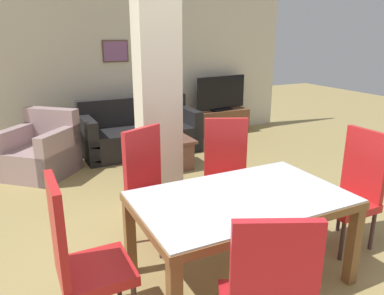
{
  "coord_description": "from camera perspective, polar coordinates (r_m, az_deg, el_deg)",
  "views": [
    {
      "loc": [
        -1.49,
        -2.16,
        1.91
      ],
      "look_at": [
        0.0,
        0.84,
        0.87
      ],
      "focal_mm": 35.0,
      "sensor_mm": 36.0,
      "label": 1
    }
  ],
  "objects": [
    {
      "name": "bottle",
      "position": [
        5.33,
        -4.73,
        2.04
      ],
      "size": [
        0.08,
        0.08,
        0.23
      ],
      "color": "#B2B7BC",
      "rests_on": "coffee_table"
    },
    {
      "name": "tv_stand",
      "position": [
        7.36,
        4.36,
        3.97
      ],
      "size": [
        1.09,
        0.4,
        0.46
      ],
      "color": "brown",
      "rests_on": "ground_plane"
    },
    {
      "name": "dining_chair_head_left",
      "position": [
        2.56,
        -16.75,
        -15.46
      ],
      "size": [
        0.46,
        0.46,
        1.08
      ],
      "rotation": [
        0.0,
        0.0,
        -1.57
      ],
      "color": "red",
      "rests_on": "ground_plane"
    },
    {
      "name": "tv_screen",
      "position": [
        7.25,
        4.46,
        8.19
      ],
      "size": [
        1.09,
        0.26,
        0.65
      ],
      "rotation": [
        0.0,
        0.0,
        3.27
      ],
      "color": "black",
      "rests_on": "tv_stand"
    },
    {
      "name": "sofa",
      "position": [
        6.22,
        -7.93,
        2.03
      ],
      "size": [
        1.86,
        0.85,
        0.87
      ],
      "rotation": [
        0.0,
        0.0,
        3.14
      ],
      "color": "black",
      "rests_on": "ground_plane"
    },
    {
      "name": "dining_table",
      "position": [
        2.94,
        7.43,
        -9.81
      ],
      "size": [
        1.61,
        0.99,
        0.72
      ],
      "color": "brown",
      "rests_on": "ground_plane"
    },
    {
      "name": "dining_chair_far_right",
      "position": [
        3.82,
        5.25,
        -3.61
      ],
      "size": [
        0.61,
        0.61,
        1.08
      ],
      "rotation": [
        0.0,
        0.0,
        2.71
      ],
      "color": "red",
      "rests_on": "ground_plane"
    },
    {
      "name": "ground_plane",
      "position": [
        3.25,
        7.02,
        -18.98
      ],
      "size": [
        18.0,
        18.0,
        0.0
      ],
      "primitive_type": "plane",
      "color": "#9C8750"
    },
    {
      "name": "dining_chair_head_right",
      "position": [
        3.72,
        23.31,
        -5.6
      ],
      "size": [
        0.46,
        0.46,
        1.08
      ],
      "rotation": [
        0.0,
        0.0,
        1.57
      ],
      "color": "red",
      "rests_on": "ground_plane"
    },
    {
      "name": "coffee_table",
      "position": [
        5.45,
        -3.65,
        -0.86
      ],
      "size": [
        0.68,
        0.59,
        0.44
      ],
      "color": "brown",
      "rests_on": "ground_plane"
    },
    {
      "name": "back_wall",
      "position": [
        6.62,
        -13.59,
        11.89
      ],
      "size": [
        7.2,
        0.09,
        2.7
      ],
      "color": "beige",
      "rests_on": "ground_plane"
    },
    {
      "name": "divider_pillar",
      "position": [
        4.0,
        -5.26,
        9.08
      ],
      "size": [
        0.44,
        0.3,
        2.7
      ],
      "color": "beige",
      "rests_on": "ground_plane"
    },
    {
      "name": "dining_chair_far_left",
      "position": [
        3.5,
        -6.15,
        -5.67
      ],
      "size": [
        0.61,
        0.61,
        1.08
      ],
      "rotation": [
        0.0,
        0.0,
        -2.71
      ],
      "color": "red",
      "rests_on": "ground_plane"
    },
    {
      "name": "armchair",
      "position": [
        5.59,
        -21.91,
        -0.8
      ],
      "size": [
        1.17,
        1.17,
        0.88
      ],
      "rotation": [
        0.0,
        0.0,
        2.41
      ],
      "color": "gray",
      "rests_on": "ground_plane"
    }
  ]
}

